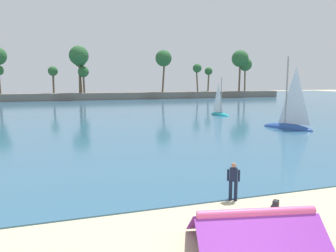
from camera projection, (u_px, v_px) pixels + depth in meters
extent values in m
cube|color=#33607F|center=(81.00, 105.00, 67.50)|extent=(220.00, 114.95, 0.06)
cube|color=slate|center=(77.00, 96.00, 83.82)|extent=(115.13, 6.00, 1.80)
cylinder|color=brown|center=(53.00, 82.00, 82.48)|extent=(0.49, 0.57, 5.45)
sphere|color=#285B2D|center=(53.00, 71.00, 82.10)|extent=(2.39, 2.39, 2.39)
cylinder|color=brown|center=(245.00, 78.00, 96.64)|extent=(0.50, 0.72, 7.72)
sphere|color=#285B2D|center=(245.00, 64.00, 96.10)|extent=(3.80, 3.80, 3.80)
cylinder|color=brown|center=(80.00, 77.00, 84.22)|extent=(0.79, 0.69, 8.05)
sphere|color=#285B2D|center=(80.00, 61.00, 83.66)|extent=(3.04, 3.04, 3.04)
cylinder|color=brown|center=(240.00, 75.00, 95.74)|extent=(0.70, 1.06, 9.36)
sphere|color=#285B2D|center=(240.00, 59.00, 95.09)|extent=(4.84, 4.84, 4.84)
cylinder|color=brown|center=(208.00, 81.00, 94.99)|extent=(0.56, 0.51, 5.75)
sphere|color=#285B2D|center=(209.00, 71.00, 94.59)|extent=(2.23, 2.23, 2.23)
cylinder|color=brown|center=(164.00, 75.00, 89.17)|extent=(0.95, 0.97, 9.03)
sphere|color=#285B2D|center=(164.00, 58.00, 88.54)|extent=(4.36, 4.36, 4.36)
cylinder|color=brown|center=(197.00, 80.00, 91.71)|extent=(0.68, 0.78, 6.49)
sphere|color=#285B2D|center=(197.00, 68.00, 91.26)|extent=(2.44, 2.44, 2.44)
cylinder|color=brown|center=(84.00, 82.00, 83.05)|extent=(0.60, 0.51, 5.30)
sphere|color=#285B2D|center=(83.00, 72.00, 82.68)|extent=(2.71, 2.71, 2.71)
cylinder|color=brown|center=(80.00, 74.00, 82.51)|extent=(0.56, 0.46, 9.26)
sphere|color=#285B2D|center=(79.00, 56.00, 81.87)|extent=(4.81, 4.81, 4.81)
cube|color=purple|center=(248.00, 220.00, 10.91)|extent=(4.09, 1.97, 0.97)
cube|color=purple|center=(265.00, 240.00, 9.55)|extent=(4.09, 1.97, 0.97)
cylinder|color=#EA5693|center=(257.00, 213.00, 10.15)|extent=(3.72, 1.02, 0.28)
cylinder|color=#141E33|center=(230.00, 191.00, 14.18)|extent=(0.15, 0.15, 0.86)
cylinder|color=#141E33|center=(236.00, 191.00, 14.13)|extent=(0.15, 0.15, 0.86)
cube|color=#141E33|center=(234.00, 174.00, 14.06)|extent=(0.39, 0.35, 0.58)
sphere|color=#9E7051|center=(234.00, 165.00, 14.00)|extent=(0.21, 0.21, 0.21)
cylinder|color=#141E33|center=(228.00, 175.00, 14.12)|extent=(0.09, 0.09, 0.50)
cylinder|color=#141E33|center=(239.00, 176.00, 14.01)|extent=(0.09, 0.09, 0.50)
cube|color=#232328|center=(276.00, 206.00, 13.02)|extent=(0.36, 0.35, 0.44)
cube|color=#232328|center=(272.00, 208.00, 13.10)|extent=(0.22, 0.20, 0.20)
ellipsoid|color=teal|center=(220.00, 115.00, 47.90)|extent=(1.88, 4.16, 0.80)
cylinder|color=gray|center=(221.00, 95.00, 47.32)|extent=(0.12, 0.12, 5.01)
pyramid|color=white|center=(218.00, 97.00, 47.97)|extent=(0.43, 1.80, 4.26)
ellipsoid|color=#234793|center=(287.00, 129.00, 34.67)|extent=(3.65, 5.73, 1.10)
cylinder|color=gray|center=(287.00, 90.00, 34.32)|extent=(0.17, 0.17, 6.89)
pyramid|color=silver|center=(295.00, 95.00, 33.69)|extent=(1.11, 2.35, 5.86)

